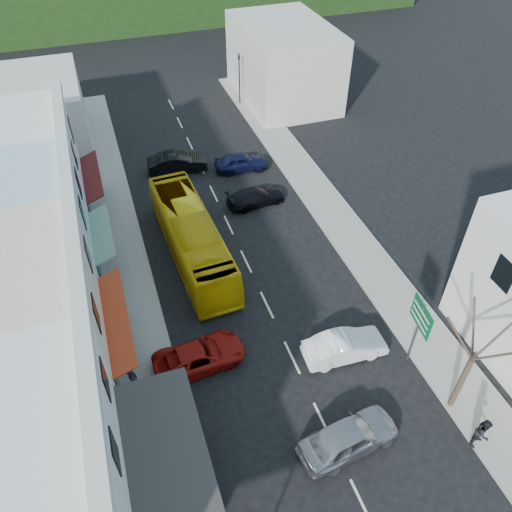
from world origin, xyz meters
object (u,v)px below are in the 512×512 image
Objects in this scene: direction_sign at (416,333)px; pedestrian_left at (134,382)px; bus at (192,238)px; pedestrian_right at (483,433)px; traffic_signal at (239,80)px; car_silver at (349,438)px; car_red at (200,356)px; street_tree at (472,359)px; car_white at (345,347)px.

pedestrian_left is at bearing 177.68° from direction_sign.
bus is 19.36m from pedestrian_right.
pedestrian_left is at bearing 57.01° from traffic_signal.
car_red is at bearing 30.85° from car_silver.
traffic_signal is (0.67, 31.96, 0.31)m from direction_sign.
car_silver is at bearing -105.35° from pedestrian_left.
pedestrian_left is 0.22× the size of street_tree.
pedestrian_right is 0.22× the size of street_tree.
pedestrian_right is 0.39× the size of direction_sign.
traffic_signal is at bearing -7.88° from pedestrian_left.
street_tree is (0.00, 2.11, 2.81)m from pedestrian_right.
traffic_signal is (5.91, 35.31, 1.78)m from car_silver.
car_white and car_red have the same top height.
bus is at bearing -16.35° from car_red.
direction_sign is at bearing 99.13° from street_tree.
direction_sign reaches higher than car_silver.
pedestrian_left is 16.51m from pedestrian_right.
traffic_signal is at bearing 61.61° from bus.
pedestrian_right reaches higher than car_white.
car_white is (2.13, 4.70, 0.00)m from car_silver.
car_red is 3.58m from pedestrian_left.
street_tree is at bearing 83.34° from traffic_signal.
pedestrian_right is 3.51m from street_tree.
car_white is at bearing -77.79° from pedestrian_left.
direction_sign reaches higher than bus.
bus is 2.64× the size of car_white.
street_tree reaches higher than car_red.
street_tree is at bearing -92.72° from pedestrian_left.
car_white is 6.53m from street_tree.
pedestrian_right is (3.61, -6.57, 0.30)m from car_white.
car_silver is 6.54m from street_tree.
traffic_signal reaches higher than car_red.
car_white is 0.58× the size of street_tree.
street_tree is at bearing -138.72° from car_white.
car_silver is 10.62m from pedestrian_left.
pedestrian_right is at bearing -90.00° from street_tree.
car_silver is 6.40m from direction_sign.
car_red is at bearing 149.88° from street_tree.
direction_sign is at bearing -81.76° from pedestrian_left.
car_white is at bearing 98.68° from pedestrian_right.
car_silver is 1.02× the size of direction_sign.
traffic_signal is at bearing 69.61° from pedestrian_right.
bus reaches higher than pedestrian_right.
car_silver is 0.89× the size of traffic_signal.
traffic_signal is (9.57, 20.27, 0.93)m from bus.
car_silver is (3.65, -15.04, -0.85)m from bus.
traffic_signal reaches higher than direction_sign.
car_white is 7.50m from pedestrian_right.
pedestrian_left is 1.00× the size of pedestrian_right.
pedestrian_left is at bearing 85.77° from car_white.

